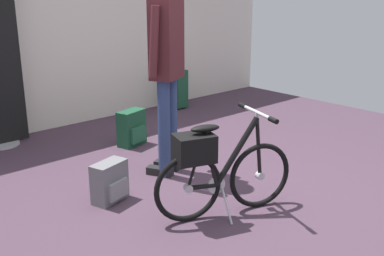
{
  "coord_description": "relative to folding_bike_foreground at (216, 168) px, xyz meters",
  "views": [
    {
      "loc": [
        -2.49,
        -2.44,
        1.66
      ],
      "look_at": [
        -0.06,
        0.23,
        0.55
      ],
      "focal_mm": 43.62,
      "sensor_mm": 36.0,
      "label": 1
    }
  ],
  "objects": [
    {
      "name": "ground_plane",
      "position": [
        0.23,
        0.22,
        -0.38
      ],
      "size": [
        6.99,
        6.99,
        0.0
      ],
      "primitive_type": "plane",
      "color": "#473342"
    },
    {
      "name": "back_wall",
      "position": [
        0.23,
        2.95,
        0.93
      ],
      "size": [
        6.99,
        0.1,
        2.61
      ],
      "primitive_type": "cube",
      "color": "silver",
      "rests_on": "ground_plane"
    },
    {
      "name": "folding_bike_foreground",
      "position": [
        0.0,
        0.0,
        0.0
      ],
      "size": [
        1.07,
        0.56,
        0.79
      ],
      "color": "black",
      "rests_on": "ground_plane"
    },
    {
      "name": "visitor_near_wall",
      "position": [
        0.27,
        0.89,
        0.68
      ],
      "size": [
        0.48,
        0.37,
        1.82
      ],
      "color": "navy",
      "rests_on": "ground_plane"
    },
    {
      "name": "rolling_suitcase",
      "position": [
        1.88,
        2.69,
        -0.1
      ],
      "size": [
        0.18,
        0.36,
        0.83
      ],
      "color": "#19472D",
      "rests_on": "ground_plane"
    },
    {
      "name": "backpack_on_floor",
      "position": [
        0.48,
        1.75,
        -0.19
      ],
      "size": [
        0.34,
        0.25,
        0.38
      ],
      "color": "#19472D",
      "rests_on": "ground_plane"
    },
    {
      "name": "handbag_on_floor",
      "position": [
        -0.45,
        0.74,
        -0.22
      ],
      "size": [
        0.33,
        0.24,
        0.33
      ],
      "color": "slate",
      "rests_on": "ground_plane"
    }
  ]
}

